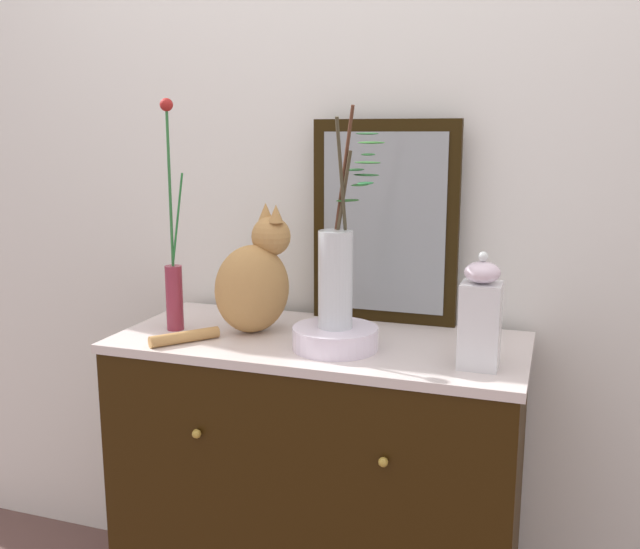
# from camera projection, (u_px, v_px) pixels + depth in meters

# --- Properties ---
(wall_back) EXTENTS (4.40, 0.08, 2.60)m
(wall_back) POSITION_uv_depth(u_px,v_px,m) (354.00, 199.00, 2.19)
(wall_back) COLOR silver
(wall_back) RESTS_ON ground_plane
(sideboard) EXTENTS (1.13, 0.53, 0.94)m
(sideboard) POSITION_uv_depth(u_px,v_px,m) (320.00, 494.00, 2.05)
(sideboard) COLOR black
(sideboard) RESTS_ON ground_plane
(mirror_leaning) EXTENTS (0.43, 0.03, 0.60)m
(mirror_leaning) POSITION_uv_depth(u_px,v_px,m) (385.00, 223.00, 2.07)
(mirror_leaning) COLOR black
(mirror_leaning) RESTS_ON sideboard
(cat_sitting) EXTENTS (0.34, 0.38, 0.36)m
(cat_sitting) POSITION_uv_depth(u_px,v_px,m) (254.00, 281.00, 1.99)
(cat_sitting) COLOR #B3844A
(cat_sitting) RESTS_ON sideboard
(vase_slim_green) EXTENTS (0.07, 0.05, 0.65)m
(vase_slim_green) POSITION_uv_depth(u_px,v_px,m) (174.00, 275.00, 2.01)
(vase_slim_green) COLOR maroon
(vase_slim_green) RESTS_ON sideboard
(bowl_porcelain) EXTENTS (0.23, 0.23, 0.06)m
(bowl_porcelain) POSITION_uv_depth(u_px,v_px,m) (335.00, 338.00, 1.85)
(bowl_porcelain) COLOR white
(bowl_porcelain) RESTS_ON sideboard
(vase_glass_clear) EXTENTS (0.18, 0.16, 0.57)m
(vase_glass_clear) POSITION_uv_depth(u_px,v_px,m) (337.00, 270.00, 1.82)
(vase_glass_clear) COLOR silver
(vase_glass_clear) RESTS_ON bowl_porcelain
(jar_lidded_porcelain) EXTENTS (0.10, 0.10, 0.28)m
(jar_lidded_porcelain) POSITION_uv_depth(u_px,v_px,m) (480.00, 316.00, 1.69)
(jar_lidded_porcelain) COLOR silver
(jar_lidded_porcelain) RESTS_ON sideboard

